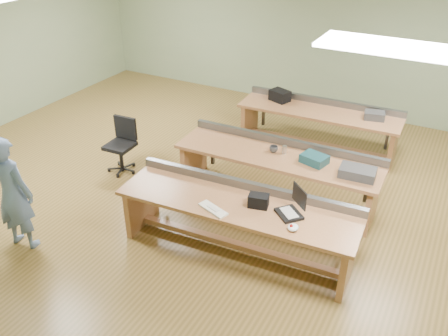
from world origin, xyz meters
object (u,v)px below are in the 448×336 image
(task_chair, at_px, (122,152))
(parts_bin_teal, at_px, (314,159))
(camera_bag, at_px, (258,201))
(workbench_front, at_px, (238,214))
(laptop_base, at_px, (289,214))
(workbench_mid, at_px, (278,165))
(parts_bin_grey, at_px, (358,172))
(person, at_px, (13,194))
(workbench_back, at_px, (319,120))
(mug, at_px, (274,149))
(drinks_can, at_px, (284,150))

(task_chair, relative_size, parts_bin_teal, 2.58)
(camera_bag, xyz_separation_m, task_chair, (-2.90, 0.93, -0.50))
(workbench_front, distance_m, task_chair, 2.81)
(task_chair, bearing_deg, parts_bin_teal, 4.78)
(laptop_base, bearing_deg, workbench_mid, 158.03)
(workbench_mid, xyz_separation_m, parts_bin_grey, (1.18, -0.09, 0.25))
(parts_bin_grey, bearing_deg, person, -145.56)
(workbench_back, height_order, parts_bin_teal, parts_bin_teal)
(workbench_front, relative_size, camera_bag, 12.83)
(workbench_back, distance_m, parts_bin_grey, 2.30)
(workbench_back, height_order, mug, workbench_back)
(task_chair, height_order, parts_bin_teal, task_chair)
(parts_bin_grey, xyz_separation_m, mug, (-1.27, 0.11, -0.02))
(workbench_mid, height_order, mug, workbench_mid)
(workbench_back, relative_size, laptop_base, 9.41)
(camera_bag, bearing_deg, person, -169.15)
(person, height_order, parts_bin_teal, person)
(workbench_mid, bearing_deg, laptop_base, -64.43)
(task_chair, relative_size, mug, 7.22)
(workbench_mid, relative_size, camera_bag, 12.72)
(workbench_front, xyz_separation_m, laptop_base, (0.66, 0.04, 0.21))
(workbench_mid, xyz_separation_m, parts_bin_teal, (0.54, -0.00, 0.25))
(workbench_front, xyz_separation_m, drinks_can, (0.03, 1.46, 0.25))
(drinks_can, bearing_deg, workbench_mid, -138.55)
(camera_bag, bearing_deg, workbench_back, 81.92)
(task_chair, bearing_deg, parts_bin_grey, 2.15)
(workbench_mid, bearing_deg, camera_bag, -79.18)
(workbench_front, height_order, parts_bin_grey, parts_bin_grey)
(laptop_base, relative_size, task_chair, 0.34)
(drinks_can, bearing_deg, workbench_back, 91.77)
(parts_bin_teal, height_order, mug, parts_bin_teal)
(workbench_front, xyz_separation_m, parts_bin_teal, (0.50, 1.39, 0.25))
(task_chair, distance_m, parts_bin_grey, 3.83)
(laptop_base, distance_m, parts_bin_grey, 1.36)
(laptop_base, relative_size, mug, 2.43)
(person, relative_size, laptop_base, 5.15)
(camera_bag, bearing_deg, workbench_front, 173.11)
(workbench_back, xyz_separation_m, laptop_base, (0.69, -3.24, 0.21))
(workbench_mid, height_order, laptop_base, workbench_mid)
(workbench_front, height_order, parts_bin_teal, parts_bin_teal)
(laptop_base, xyz_separation_m, parts_bin_grey, (0.48, 1.27, 0.05))
(laptop_base, height_order, parts_bin_teal, parts_bin_teal)
(workbench_mid, distance_m, person, 3.65)
(task_chair, bearing_deg, mug, 7.35)
(person, height_order, mug, person)
(laptop_base, height_order, camera_bag, camera_bag)
(person, relative_size, camera_bag, 6.52)
(laptop_base, bearing_deg, workbench_front, -135.89)
(workbench_mid, height_order, camera_bag, camera_bag)
(parts_bin_grey, xyz_separation_m, drinks_can, (-1.11, 0.15, -0.00))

